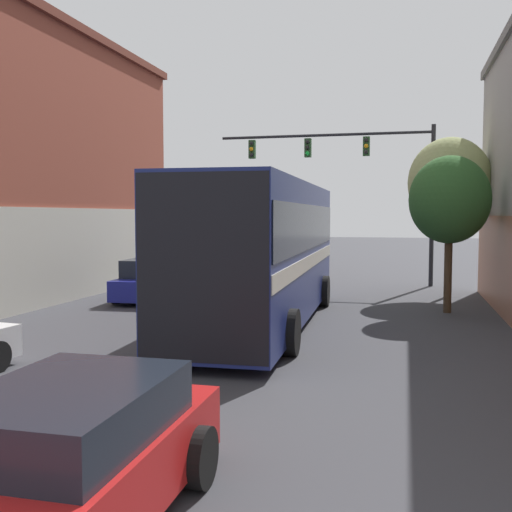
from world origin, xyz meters
The scene contains 8 objects.
lane_center_line centered at (0.00, 14.89, 0.00)m, with size 0.14×41.79×0.01m.
bus centered at (0.99, 15.67, 2.12)m, with size 3.13×11.33×3.80m.
hatchback_foreground centered at (1.67, 4.66, 0.67)m, with size 2.05×4.44×1.39m.
parked_car_left_near centered at (-3.83, 19.29, 0.67)m, with size 2.13×4.17×1.44m.
parked_car_left_mid centered at (-4.07, 30.48, 0.64)m, with size 2.26×4.12×1.34m.
traffic_signal_gantry centered at (2.71, 25.77, 5.00)m, with size 9.12×0.36×6.67m.
street_tree_near centered at (5.96, 18.90, 3.40)m, with size 2.40×2.16×4.74m.
street_tree_far centered at (6.20, 22.56, 4.11)m, with size 2.93×2.64×5.73m.
Camera 1 is at (4.70, -0.01, 2.97)m, focal length 42.00 mm.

